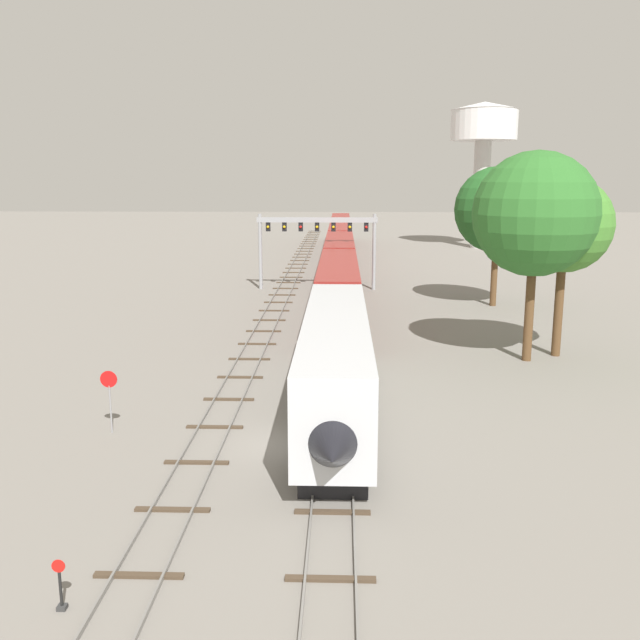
# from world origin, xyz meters

# --- Properties ---
(ground_plane) EXTENTS (400.00, 400.00, 0.00)m
(ground_plane) POSITION_xyz_m (0.00, 0.00, 0.00)
(ground_plane) COLOR gray
(track_main) EXTENTS (2.60, 200.00, 0.16)m
(track_main) POSITION_xyz_m (2.00, 60.00, 0.07)
(track_main) COLOR slate
(track_main) RESTS_ON ground
(track_near) EXTENTS (2.60, 160.00, 0.16)m
(track_near) POSITION_xyz_m (-3.50, 40.00, 0.07)
(track_near) COLOR slate
(track_near) RESTS_ON ground
(passenger_train) EXTENTS (3.04, 106.29, 4.80)m
(passenger_train) POSITION_xyz_m (2.00, 46.83, 2.61)
(passenger_train) COLOR silver
(passenger_train) RESTS_ON ground
(signal_gantry) EXTENTS (12.10, 0.49, 7.62)m
(signal_gantry) POSITION_xyz_m (-0.25, 41.88, 5.66)
(signal_gantry) COLOR #999BA0
(signal_gantry) RESTS_ON ground
(water_tower) EXTENTS (10.47, 10.47, 22.66)m
(water_tower) POSITION_xyz_m (24.32, 84.66, 18.01)
(water_tower) COLOR beige
(water_tower) RESTS_ON ground
(switch_stand) EXTENTS (0.36, 0.24, 1.46)m
(switch_stand) POSITION_xyz_m (-5.10, -11.57, 0.52)
(switch_stand) COLOR black
(switch_stand) RESTS_ON ground
(stop_sign) EXTENTS (0.76, 0.08, 2.88)m
(stop_sign) POSITION_xyz_m (-8.00, 1.27, 1.87)
(stop_sign) COLOR gray
(stop_sign) RESTS_ON ground
(trackside_tree_left) EXTENTS (5.93, 5.93, 11.31)m
(trackside_tree_left) POSITION_xyz_m (16.02, 15.72, 8.30)
(trackside_tree_left) COLOR brown
(trackside_tree_left) RESTS_ON ground
(trackside_tree_mid) EXTENTS (7.52, 7.52, 12.83)m
(trackside_tree_mid) POSITION_xyz_m (13.84, 14.45, 9.04)
(trackside_tree_mid) COLOR brown
(trackside_tree_mid) RESTS_ON ground
(trackside_tree_right) EXTENTS (7.46, 7.46, 12.19)m
(trackside_tree_right) POSITION_xyz_m (15.73, 33.26, 8.43)
(trackside_tree_right) COLOR brown
(trackside_tree_right) RESTS_ON ground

